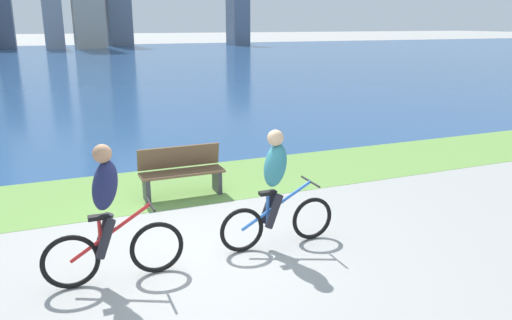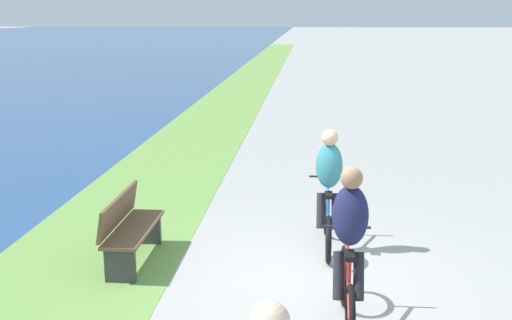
{
  "view_description": "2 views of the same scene",
  "coord_description": "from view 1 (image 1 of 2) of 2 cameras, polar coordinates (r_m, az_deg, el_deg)",
  "views": [
    {
      "loc": [
        -1.63,
        -6.11,
        3.04
      ],
      "look_at": [
        1.27,
        0.84,
        0.95
      ],
      "focal_mm": 34.78,
      "sensor_mm": 36.0,
      "label": 1
    },
    {
      "loc": [
        -7.03,
        0.01,
        3.15
      ],
      "look_at": [
        1.5,
        0.74,
        1.14
      ],
      "focal_mm": 43.57,
      "sensor_mm": 36.0,
      "label": 2
    }
  ],
  "objects": [
    {
      "name": "ground_plane",
      "position": [
        7.02,
        -7.04,
        -10.27
      ],
      "size": [
        300.0,
        300.0,
        0.0
      ],
      "primitive_type": "plane",
      "color": "#9E9E99"
    },
    {
      "name": "grass_strip_bayside",
      "position": [
        9.64,
        -11.72,
        -3.18
      ],
      "size": [
        120.0,
        2.47,
        0.01
      ],
      "primitive_type": "cube",
      "color": "#6B9947",
      "rests_on": "ground"
    },
    {
      "name": "bay_water_surface",
      "position": [
        43.26,
        -20.72,
        10.51
      ],
      "size": [
        300.0,
        65.76,
        0.0
      ],
      "primitive_type": "cube",
      "color": "navy",
      "rests_on": "ground"
    },
    {
      "name": "cyclist_lead",
      "position": [
        6.81,
        2.31,
        -3.41
      ],
      "size": [
        1.72,
        0.52,
        1.67
      ],
      "color": "black",
      "rests_on": "ground"
    },
    {
      "name": "cyclist_trailing",
      "position": [
        6.12,
        -16.56,
        -6.18
      ],
      "size": [
        1.69,
        0.52,
        1.71
      ],
      "color": "black",
      "rests_on": "ground"
    },
    {
      "name": "bench_near_path",
      "position": [
        9.03,
        -8.58,
        -1.34
      ],
      "size": [
        1.5,
        0.47,
        0.9
      ],
      "color": "brown",
      "rests_on": "ground"
    }
  ]
}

